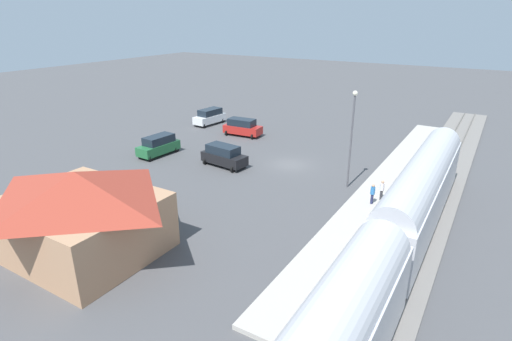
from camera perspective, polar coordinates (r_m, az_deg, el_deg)
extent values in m
plane|color=#4C4C4F|center=(42.95, 4.72, 0.85)|extent=(200.00, 200.00, 0.00)
cube|color=slate|center=(39.25, 23.31, -2.73)|extent=(4.80, 70.00, 0.18)
cube|color=#59544C|center=(39.13, 24.37, -2.73)|extent=(0.10, 70.00, 0.12)
cube|color=#59544C|center=(39.27, 22.32, -2.33)|extent=(0.10, 70.00, 0.12)
cube|color=#B7B2A8|center=(39.81, 17.69, -1.55)|extent=(3.20, 46.00, 0.30)
cube|color=silver|center=(32.44, 21.98, -3.46)|extent=(2.90, 19.82, 3.70)
cube|color=red|center=(32.76, 19.41, -3.44)|extent=(0.04, 18.23, 0.36)
cylinder|color=silver|center=(31.80, 22.40, -0.58)|extent=(2.75, 19.03, 2.76)
cube|color=tan|center=(29.00, -23.07, -7.06)|extent=(9.39, 7.87, 3.84)
pyramid|color=#9E3828|center=(27.87, -23.89, -1.90)|extent=(10.19, 8.67, 1.82)
cube|color=#4C3323|center=(31.50, -17.12, -5.76)|extent=(1.10, 0.08, 2.10)
cylinder|color=#23284C|center=(34.49, 15.90, -3.83)|extent=(0.22, 0.22, 0.85)
cylinder|color=#2D72B7|center=(34.20, 16.02, -2.71)|extent=(0.36, 0.36, 0.62)
sphere|color=tan|center=(34.03, 16.09, -2.05)|extent=(0.24, 0.24, 0.24)
cylinder|color=#333338|center=(35.44, 17.10, -3.28)|extent=(0.22, 0.22, 0.85)
cylinder|color=silver|center=(35.16, 17.23, -2.19)|extent=(0.36, 0.36, 0.62)
sphere|color=tan|center=(35.00, 17.31, -1.54)|extent=(0.24, 0.24, 0.24)
cube|color=white|center=(58.98, -6.51, 7.22)|extent=(2.46, 5.08, 1.00)
cube|color=#19232D|center=(58.87, -6.45, 8.14)|extent=(2.07, 3.59, 0.88)
cylinder|color=black|center=(57.20, -7.17, 6.24)|extent=(0.22, 0.68, 0.68)
cylinder|color=black|center=(58.38, -8.40, 6.48)|extent=(0.22, 0.68, 0.68)
cylinder|color=black|center=(59.89, -4.64, 7.01)|extent=(0.22, 0.68, 0.68)
cylinder|color=black|center=(61.01, -5.86, 7.23)|extent=(0.22, 0.68, 0.68)
cube|color=black|center=(42.22, -4.46, 1.71)|extent=(5.10, 2.52, 1.00)
cube|color=#19232D|center=(42.01, -4.65, 2.96)|extent=(3.61, 2.12, 0.88)
cylinder|color=black|center=(41.81, -1.72, 0.84)|extent=(0.22, 0.68, 0.68)
cylinder|color=black|center=(40.59, -3.27, 0.18)|extent=(0.22, 0.68, 0.68)
cylinder|color=black|center=(44.20, -5.52, 1.88)|extent=(0.22, 0.68, 0.68)
cylinder|color=black|center=(43.05, -7.08, 1.29)|extent=(0.22, 0.68, 0.68)
cube|color=#236638|center=(46.71, -13.48, 3.09)|extent=(2.26, 5.01, 1.00)
cube|color=#19232D|center=(46.53, -13.44, 4.24)|extent=(1.93, 3.53, 0.88)
cylinder|color=black|center=(45.07, -14.46, 1.67)|extent=(0.22, 0.68, 0.68)
cylinder|color=black|center=(46.33, -15.87, 2.06)|extent=(0.22, 0.68, 0.68)
cylinder|color=black|center=(47.48, -11.05, 2.94)|extent=(0.22, 0.68, 0.68)
cylinder|color=black|center=(48.68, -12.47, 3.28)|extent=(0.22, 0.68, 0.68)
cube|color=red|center=(52.98, -1.87, 5.77)|extent=(5.02, 2.28, 1.00)
cube|color=#19232D|center=(52.81, -2.02, 6.77)|extent=(3.54, 1.94, 0.88)
cylinder|color=black|center=(52.98, 0.40, 5.22)|extent=(0.22, 0.68, 0.68)
cylinder|color=black|center=(51.51, -0.48, 4.76)|extent=(0.22, 0.68, 0.68)
cylinder|color=black|center=(54.75, -3.16, 5.71)|extent=(0.22, 0.68, 0.68)
cylinder|color=black|center=(53.33, -4.10, 5.27)|extent=(0.22, 0.68, 0.68)
cylinder|color=#515156|center=(36.77, 13.13, 3.76)|extent=(0.16, 0.16, 8.38)
sphere|color=#EAE5C6|center=(35.76, 13.71, 10.46)|extent=(0.44, 0.44, 0.44)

